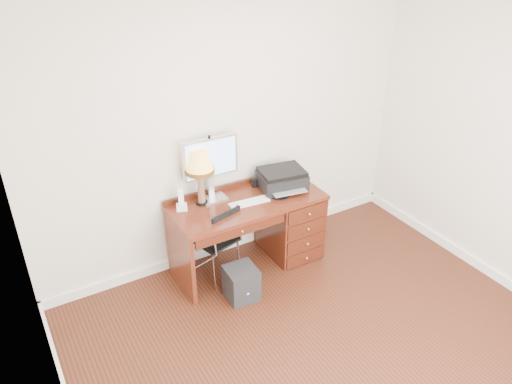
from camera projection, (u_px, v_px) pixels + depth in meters
ground at (331, 352)px, 4.13m from camera, size 4.00×4.00×0.00m
room_shell at (289, 303)px, 4.58m from camera, size 4.00×4.00×4.00m
desk at (275, 221)px, 5.12m from camera, size 1.50×0.67×0.75m
monitor at (211, 161)px, 4.67m from camera, size 0.55×0.18×0.63m
keyboard at (249, 202)px, 4.77m from camera, size 0.40×0.15×0.02m
mouse_pad at (279, 194)px, 4.91m from camera, size 0.21×0.21×0.04m
printer at (282, 179)px, 4.99m from camera, size 0.50×0.42×0.20m
leg_lamp at (200, 165)px, 4.57m from camera, size 0.27×0.27×0.56m
phone at (181, 203)px, 4.64m from camera, size 0.13×0.13×0.21m
pen_cup at (255, 182)px, 5.05m from camera, size 0.07×0.07×0.09m
chair at (217, 236)px, 4.75m from camera, size 0.46×0.47×0.80m
equipment_box at (241, 283)px, 4.65m from camera, size 0.29×0.29×0.33m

